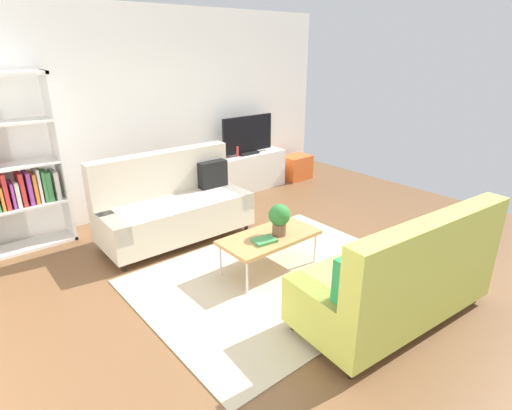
# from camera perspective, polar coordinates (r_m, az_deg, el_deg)

# --- Properties ---
(ground_plane) EXTENTS (7.68, 7.68, 0.00)m
(ground_plane) POSITION_cam_1_polar(r_m,az_deg,el_deg) (4.63, 3.24, -9.44)
(ground_plane) COLOR brown
(wall_far) EXTENTS (6.40, 0.12, 2.90)m
(wall_far) POSITION_cam_1_polar(r_m,az_deg,el_deg) (6.37, -14.25, 12.46)
(wall_far) COLOR white
(wall_far) RESTS_ON ground_plane
(area_rug) EXTENTS (2.90, 2.20, 0.01)m
(area_rug) POSITION_cam_1_polar(r_m,az_deg,el_deg) (4.54, 3.03, -10.01)
(area_rug) COLOR beige
(area_rug) RESTS_ON ground_plane
(couch_beige) EXTENTS (1.91, 0.87, 1.10)m
(couch_beige) POSITION_cam_1_polar(r_m,az_deg,el_deg) (5.37, -11.36, -0.09)
(couch_beige) COLOR beige
(couch_beige) RESTS_ON ground_plane
(couch_green) EXTENTS (1.97, 1.00, 1.10)m
(couch_green) POSITION_cam_1_polar(r_m,az_deg,el_deg) (3.90, 19.29, -9.56)
(couch_green) COLOR #C1CC51
(couch_green) RESTS_ON ground_plane
(coffee_table) EXTENTS (1.10, 0.56, 0.42)m
(coffee_table) POSITION_cam_1_polar(r_m,az_deg,el_deg) (4.51, 1.87, -4.59)
(coffee_table) COLOR #B7844C
(coffee_table) RESTS_ON ground_plane
(tv_console) EXTENTS (1.40, 0.44, 0.64)m
(tv_console) POSITION_cam_1_polar(r_m,az_deg,el_deg) (7.13, -1.24, 4.66)
(tv_console) COLOR silver
(tv_console) RESTS_ON ground_plane
(tv) EXTENTS (1.00, 0.20, 0.64)m
(tv) POSITION_cam_1_polar(r_m,az_deg,el_deg) (6.95, -1.18, 9.62)
(tv) COLOR black
(tv) RESTS_ON tv_console
(bookshelf) EXTENTS (1.10, 0.36, 2.10)m
(bookshelf) POSITION_cam_1_polar(r_m,az_deg,el_deg) (5.59, -30.98, 3.80)
(bookshelf) COLOR white
(bookshelf) RESTS_ON ground_plane
(storage_trunk) EXTENTS (0.52, 0.40, 0.44)m
(storage_trunk) POSITION_cam_1_polar(r_m,az_deg,el_deg) (7.79, 5.59, 5.26)
(storage_trunk) COLOR orange
(storage_trunk) RESTS_ON ground_plane
(potted_plant) EXTENTS (0.24, 0.24, 0.35)m
(potted_plant) POSITION_cam_1_polar(r_m,az_deg,el_deg) (4.44, 3.27, -1.77)
(potted_plant) COLOR brown
(potted_plant) RESTS_ON coffee_table
(table_book_0) EXTENTS (0.26, 0.21, 0.03)m
(table_book_0) POSITION_cam_1_polar(r_m,az_deg,el_deg) (4.36, 1.16, -4.95)
(table_book_0) COLOR #3F8C4C
(table_book_0) RESTS_ON coffee_table
(vase_0) EXTENTS (0.13, 0.13, 0.19)m
(vase_0) POSITION_cam_1_polar(r_m,az_deg,el_deg) (6.72, -5.43, 7.23)
(vase_0) COLOR silver
(vase_0) RESTS_ON tv_console
(vase_1) EXTENTS (0.09, 0.09, 0.15)m
(vase_1) POSITION_cam_1_polar(r_m,az_deg,el_deg) (6.83, -4.13, 7.33)
(vase_1) COLOR #B24C4C
(vase_1) RESTS_ON tv_console
(bottle_0) EXTENTS (0.05, 0.05, 0.17)m
(bottle_0) POSITION_cam_1_polar(r_m,az_deg,el_deg) (6.85, -2.63, 7.48)
(bottle_0) COLOR red
(bottle_0) RESTS_ON tv_console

